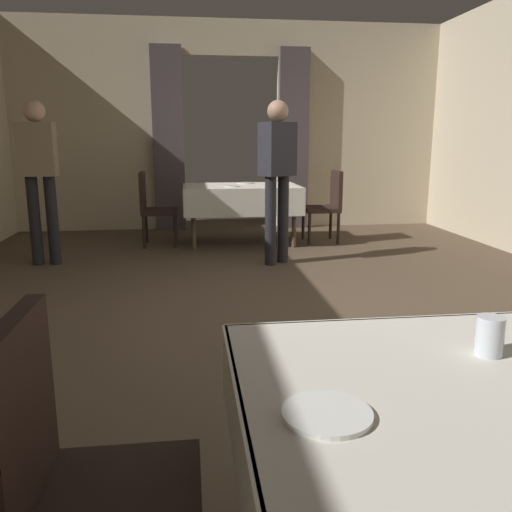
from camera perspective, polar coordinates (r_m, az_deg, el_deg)
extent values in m
plane|color=#4C3D2D|center=(4.10, 2.20, -6.36)|extent=(10.08, 10.08, 0.00)
cube|color=beige|center=(8.13, -16.96, 13.26)|extent=(2.50, 0.12, 3.00)
cube|color=beige|center=(8.43, 10.98, 13.52)|extent=(2.50, 0.12, 3.00)
cube|color=beige|center=(8.17, -2.83, 22.58)|extent=(1.40, 0.12, 0.50)
cube|color=#4C4247|center=(7.89, -9.47, 12.27)|extent=(0.44, 0.14, 2.62)
cube|color=#4C4247|center=(8.04, 4.07, 12.41)|extent=(0.44, 0.14, 2.62)
cylinder|color=#4C3D2D|center=(1.78, 0.77, -20.58)|extent=(0.06, 0.06, 0.71)
cube|color=#4C3D2D|center=(1.44, 24.17, -13.50)|extent=(1.17, 0.94, 0.03)
cube|color=silver|center=(1.43, 24.24, -12.78)|extent=(1.23, 1.00, 0.01)
cube|color=silver|center=(1.87, 16.00, -9.60)|extent=(1.23, 0.02, 0.22)
cube|color=silver|center=(1.29, -1.78, -19.74)|extent=(0.02, 1.00, 0.22)
cylinder|color=#4C3D2D|center=(6.42, -6.79, 3.77)|extent=(0.06, 0.06, 0.71)
cylinder|color=#4C3D2D|center=(6.55, 4.15, 3.99)|extent=(0.06, 0.06, 0.71)
cylinder|color=#4C3D2D|center=(7.16, -6.85, 4.67)|extent=(0.06, 0.06, 0.71)
cylinder|color=#4C3D2D|center=(7.28, 3.00, 4.87)|extent=(0.06, 0.06, 0.71)
cube|color=#4C3D2D|center=(6.78, -1.61, 7.46)|extent=(1.40, 0.91, 0.03)
cube|color=silver|center=(6.78, -1.61, 7.63)|extent=(1.46, 0.97, 0.01)
cube|color=silver|center=(6.32, -1.17, 5.77)|extent=(1.46, 0.02, 0.34)
cube|color=silver|center=(7.27, -1.99, 6.66)|extent=(1.46, 0.02, 0.34)
cube|color=silver|center=(6.76, -7.81, 6.11)|extent=(0.02, 0.97, 0.34)
cube|color=silver|center=(6.91, 4.47, 6.32)|extent=(0.02, 0.97, 0.34)
cube|color=black|center=(1.50, -15.19, -24.54)|extent=(0.44, 0.44, 0.06)
cube|color=black|center=(1.41, -24.21, -15.64)|extent=(0.05, 0.42, 0.48)
cylinder|color=black|center=(6.75, 5.82, 2.97)|extent=(0.04, 0.04, 0.42)
cylinder|color=black|center=(7.12, 5.14, 3.48)|extent=(0.04, 0.04, 0.42)
cylinder|color=black|center=(6.85, 8.93, 3.02)|extent=(0.04, 0.04, 0.42)
cylinder|color=black|center=(7.21, 8.09, 3.52)|extent=(0.04, 0.04, 0.42)
cube|color=black|center=(6.95, 7.04, 5.09)|extent=(0.44, 0.44, 0.06)
cube|color=black|center=(6.97, 8.71, 7.17)|extent=(0.05, 0.42, 0.48)
cylinder|color=black|center=(6.98, -8.70, 3.21)|extent=(0.04, 0.04, 0.42)
cylinder|color=black|center=(6.61, -8.77, 2.68)|extent=(0.04, 0.04, 0.42)
cylinder|color=black|center=(7.00, -11.81, 3.11)|extent=(0.04, 0.04, 0.42)
cylinder|color=black|center=(6.63, -12.06, 2.58)|extent=(0.04, 0.04, 0.42)
cube|color=black|center=(6.77, -10.41, 4.78)|extent=(0.44, 0.44, 0.06)
cube|color=black|center=(6.75, -12.20, 6.87)|extent=(0.05, 0.42, 0.48)
cylinder|color=white|center=(1.18, 7.70, -16.59)|extent=(0.20, 0.20, 0.01)
cylinder|color=silver|center=(1.58, 24.02, -7.93)|extent=(0.07, 0.07, 0.11)
cylinder|color=white|center=(7.06, -1.13, 7.92)|extent=(0.22, 0.22, 0.01)
cylinder|color=white|center=(6.58, -2.58, 7.57)|extent=(0.19, 0.19, 0.01)
cylinder|color=black|center=(6.08, -22.86, 3.51)|extent=(0.12, 0.12, 0.95)
cylinder|color=black|center=(6.04, -21.20, 3.60)|extent=(0.12, 0.12, 0.95)
cube|color=gray|center=(6.00, -22.63, 10.64)|extent=(0.37, 0.23, 0.55)
sphere|color=tan|center=(6.01, -22.95, 14.30)|extent=(0.22, 0.22, 0.22)
cylinder|color=black|center=(5.72, 2.95, 3.97)|extent=(0.12, 0.12, 0.95)
cylinder|color=black|center=(5.60, 1.59, 3.80)|extent=(0.12, 0.12, 0.95)
cube|color=#26262D|center=(5.60, 2.34, 11.50)|extent=(0.42, 0.38, 0.55)
sphere|color=#9E755B|center=(5.60, 2.38, 15.44)|extent=(0.22, 0.22, 0.22)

